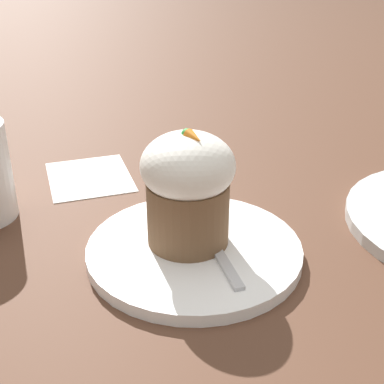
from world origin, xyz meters
TOP-DOWN VIEW (x-y plane):
  - ground_plane at (0.00, 0.00)m, footprint 4.00×4.00m
  - dessert_plate at (0.00, 0.00)m, footprint 0.21×0.21m
  - carrot_cake at (-0.01, 0.00)m, footprint 0.09×0.09m
  - spoon at (0.01, 0.01)m, footprint 0.11×0.06m
  - paper_napkin at (-0.23, 0.00)m, footprint 0.15×0.14m

SIDE VIEW (x-z plane):
  - ground_plane at x=0.00m, z-range 0.00..0.00m
  - paper_napkin at x=-0.23m, z-range 0.00..0.00m
  - dessert_plate at x=0.00m, z-range 0.00..0.01m
  - spoon at x=0.01m, z-range 0.01..0.02m
  - carrot_cake at x=-0.01m, z-range 0.01..0.13m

